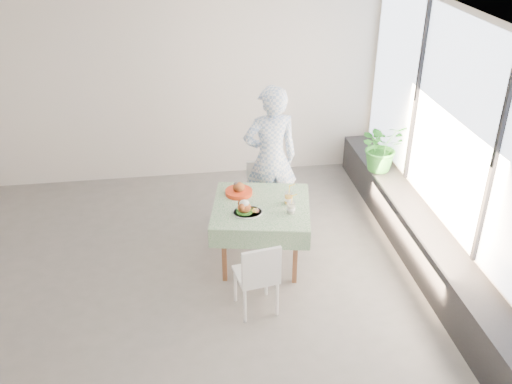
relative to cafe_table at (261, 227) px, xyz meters
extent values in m
plane|color=#5E5C59|center=(-0.99, -0.15, -0.46)|extent=(6.00, 6.00, 0.00)
plane|color=white|center=(-0.99, -0.15, 2.34)|extent=(6.00, 6.00, 0.00)
cube|color=silver|center=(-0.99, 2.35, 0.94)|extent=(6.00, 0.02, 2.80)
cube|color=silver|center=(-0.99, -2.65, 0.94)|extent=(6.00, 0.02, 2.80)
cube|color=silver|center=(2.01, -0.15, 0.94)|extent=(0.02, 5.00, 2.80)
cube|color=#D1E0F9|center=(1.98, -0.15, 1.19)|extent=(0.01, 4.80, 2.18)
cube|color=black|center=(1.81, -0.15, -0.21)|extent=(0.40, 4.80, 0.50)
cube|color=brown|center=(0.00, 0.00, 0.25)|extent=(1.05, 1.05, 0.04)
cube|color=beige|center=(0.00, 0.00, 0.28)|extent=(1.22, 1.22, 0.01)
cube|color=white|center=(0.14, 0.70, -0.04)|extent=(0.42, 0.42, 0.04)
cube|color=white|center=(0.15, 0.88, 0.18)|extent=(0.40, 0.06, 0.40)
cube|color=white|center=(-0.18, -0.81, -0.04)|extent=(0.45, 0.45, 0.04)
cube|color=white|center=(-0.15, -0.98, 0.17)|extent=(0.39, 0.10, 0.39)
imported|color=#7F9ECB|center=(0.23, 0.78, 0.46)|extent=(0.72, 0.52, 1.84)
cylinder|color=white|center=(-0.17, -0.15, 0.29)|extent=(0.32, 0.32, 0.02)
cylinder|color=#154912|center=(-0.21, -0.15, 0.31)|extent=(0.17, 0.17, 0.02)
ellipsoid|color=brown|center=(-0.21, -0.15, 0.36)|extent=(0.15, 0.13, 0.11)
ellipsoid|color=white|center=(-0.21, -0.15, 0.41)|extent=(0.11, 0.10, 0.07)
cylinder|color=#AD2910|center=(-0.07, -0.17, 0.31)|extent=(0.05, 0.05, 0.03)
cylinder|color=white|center=(0.30, -0.01, 0.35)|extent=(0.09, 0.09, 0.13)
cylinder|color=orange|center=(0.30, -0.01, 0.33)|extent=(0.08, 0.08, 0.10)
cylinder|color=white|center=(0.30, -0.01, 0.41)|extent=(0.10, 0.10, 0.01)
cylinder|color=yellow|center=(0.31, -0.01, 0.46)|extent=(0.01, 0.03, 0.18)
cylinder|color=white|center=(0.29, -0.21, 0.34)|extent=(0.09, 0.09, 0.12)
cylinder|color=#E8E6C3|center=(0.29, -0.21, 0.33)|extent=(0.08, 0.08, 0.09)
cylinder|color=white|center=(0.29, -0.21, 0.41)|extent=(0.09, 0.09, 0.01)
cylinder|color=yellow|center=(0.30, -0.21, 0.45)|extent=(0.01, 0.03, 0.17)
cylinder|color=red|center=(-0.21, 0.28, 0.31)|extent=(0.31, 0.31, 0.05)
cylinder|color=white|center=(-0.21, 0.28, 0.32)|extent=(0.26, 0.26, 0.02)
ellipsoid|color=brown|center=(-0.21, 0.28, 0.37)|extent=(0.14, 0.13, 0.12)
imported|color=#287A2B|center=(1.76, 1.12, 0.37)|extent=(0.67, 0.61, 0.67)
camera|label=1|loc=(-0.84, -5.33, 3.41)|focal=40.00mm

